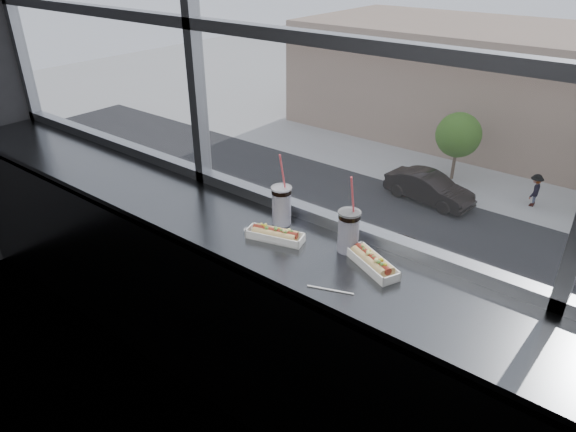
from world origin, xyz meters
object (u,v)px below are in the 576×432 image
Objects in this scene: soda_cup_right at (349,229)px; car_near_b at (408,259)px; soda_cup_left at (282,203)px; hotdog_tray_right at (372,261)px; car_near_c at (513,301)px; loose_straw at (330,290)px; pedestrian_a at (535,187)px; tree_left at (458,135)px; car_near_a at (297,220)px; hotdog_tray_left at (275,234)px; car_far_a at (430,183)px; wrapper at (251,230)px.

soda_cup_right is 0.06× the size of car_near_b.
soda_cup_left is at bearing -159.57° from car_near_b.
hotdog_tray_right reaches higher than car_near_c.
car_near_b is (-6.59, 16.20, -10.93)m from hotdog_tray_right.
hotdog_tray_right is 1.55× the size of loose_straw.
pedestrian_a is at bearing -11.25° from car_near_b.
tree_left is at bearing -98.83° from pedestrian_a.
pedestrian_a reaches higher than car_near_c.
car_near_a reaches higher than car_near_c.
pedestrian_a is (-3.88, 27.49, -10.94)m from hotdog_tray_left.
loose_straw reaches higher than car_far_a.
tree_left reaches higher than car_near_a.
car_far_a is 8.43m from car_near_b.
tree_left is at bearing 107.31° from wrapper.
wrapper is 31.04m from tree_left.
soda_cup_right is at bearing -71.74° from tree_left.
tree_left is (-2.86, 12.00, 1.73)m from car_near_b.
loose_straw is 0.05× the size of tree_left.
soda_cup_right reaches higher than car_near_a.
car_near_b is (-4.46, 0.00, 0.15)m from car_near_c.
soda_cup_right reaches higher than car_near_b.
pedestrian_a is 0.53× the size of tree_left.
soda_cup_left reaches higher than pedestrian_a.
car_near_a is (-12.61, 16.46, -11.04)m from loose_straw.
hotdog_tray_right reaches higher than car_near_b.
pedestrian_a is (2.22, 11.21, -0.01)m from car_near_b.
car_far_a is 1.57× the size of tree_left.
car_near_c is 4.46m from car_near_b.
hotdog_tray_right is 23.35m from car_near_a.
hotdog_tray_right is 0.05× the size of car_near_c.
soda_cup_right is (-0.16, 0.05, 0.08)m from hotdog_tray_right.
soda_cup_left reaches higher than wrapper.
car_near_b is (6.07, 0.00, 0.14)m from car_near_a.
loose_straw is 19.94m from car_near_c.
tree_left is (-8.88, 28.14, -9.28)m from soda_cup_left.
loose_straw is at bearing -14.94° from wrapper.
wrapper is at bearing 144.08° from loose_straw.
hotdog_tray_left is 0.14m from wrapper.
car_near_a is at bearing -104.99° from tree_left.
wrapper reaches higher than car_near_c.
soda_cup_right is at bearing 8.74° from pedestrian_a.
car_near_a is at bearing 127.74° from soda_cup_right.
car_near_b is (-6.54, 16.46, -10.91)m from loose_straw.
car_near_a is 1.39× the size of tree_left.
soda_cup_left is 0.62m from loose_straw.
tree_left is at bearing -7.99° from car_near_a.
hotdog_tray_left is at bearing 8.03° from pedestrian_a.
hotdog_tray_right is 0.13× the size of pedestrian_a.
hotdog_tray_left reaches higher than car_near_b.
loose_straw is 31.34m from tree_left.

